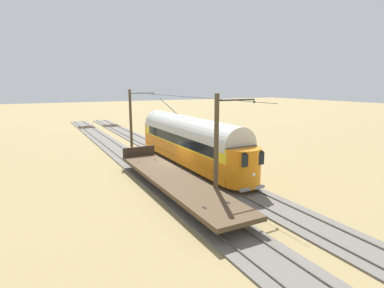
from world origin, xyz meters
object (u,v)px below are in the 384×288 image
object	(u,v)px
catenary_pole_foreground	(131,119)
switch_stand	(170,142)
flatcar_adjacent	(173,179)
vintage_streetcar	(189,140)
catenary_pole_mid_near	(217,147)

from	to	relation	value
catenary_pole_foreground	switch_stand	world-z (taller)	catenary_pole_foreground
catenary_pole_foreground	flatcar_adjacent	bearing A→B (deg)	83.82
vintage_streetcar	catenary_pole_foreground	world-z (taller)	catenary_pole_foreground
vintage_streetcar	catenary_pole_mid_near	bearing A→B (deg)	73.39
catenary_pole_foreground	catenary_pole_mid_near	distance (m)	17.00
vintage_streetcar	flatcar_adjacent	distance (m)	7.14
vintage_streetcar	flatcar_adjacent	bearing A→B (deg)	54.10
vintage_streetcar	flatcar_adjacent	world-z (taller)	vintage_streetcar
catenary_pole_foreground	catenary_pole_mid_near	size ratio (longest dim) A/B	1.00
flatcar_adjacent	switch_stand	bearing A→B (deg)	-112.88
vintage_streetcar	switch_stand	xyz separation A→B (m)	(-1.42, -7.41, -1.56)
catenary_pole_foreground	switch_stand	xyz separation A→B (m)	(-4.01, 0.91, -2.73)
vintage_streetcar	switch_stand	bearing A→B (deg)	-100.83
flatcar_adjacent	catenary_pole_mid_near	world-z (taller)	catenary_pole_mid_near
flatcar_adjacent	catenary_pole_foreground	world-z (taller)	catenary_pole_foreground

